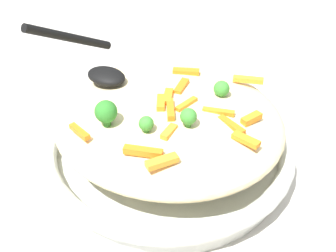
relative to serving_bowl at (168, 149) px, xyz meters
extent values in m
plane|color=beige|center=(0.00, 0.00, -0.03)|extent=(2.40, 2.40, 0.00)
cylinder|color=silver|center=(0.00, 0.00, -0.01)|extent=(0.31, 0.31, 0.03)
torus|color=silver|center=(0.00, 0.00, 0.01)|extent=(0.34, 0.34, 0.02)
torus|color=black|center=(0.00, 0.00, 0.02)|extent=(0.33, 0.33, 0.00)
ellipsoid|color=beige|center=(0.00, 0.00, 0.05)|extent=(0.30, 0.28, 0.06)
cube|color=orange|center=(-0.02, 0.07, 0.08)|extent=(0.04, 0.03, 0.01)
cube|color=orange|center=(0.00, 0.00, 0.09)|extent=(0.02, 0.03, 0.01)
cube|color=orange|center=(0.07, 0.01, 0.08)|extent=(0.04, 0.02, 0.01)
cube|color=orange|center=(0.02, -0.02, 0.08)|extent=(0.03, 0.04, 0.01)
cube|color=orange|center=(0.00, 0.03, 0.08)|extent=(0.02, 0.04, 0.01)
cube|color=orange|center=(0.03, 0.00, 0.08)|extent=(0.01, 0.04, 0.01)
cube|color=orange|center=(0.03, -0.10, 0.08)|extent=(0.04, 0.02, 0.01)
cube|color=orange|center=(0.04, -0.05, 0.08)|extent=(0.01, 0.03, 0.01)
cube|color=orange|center=(0.12, -0.02, 0.08)|extent=(0.03, 0.01, 0.01)
cube|color=orange|center=(0.06, 0.10, 0.08)|extent=(0.04, 0.02, 0.01)
cube|color=orange|center=(0.06, -0.10, 0.08)|extent=(0.03, 0.04, 0.01)
cube|color=orange|center=(0.00, -0.02, 0.09)|extent=(0.02, 0.03, 0.01)
cube|color=orange|center=(0.10, 0.02, 0.08)|extent=(0.02, 0.03, 0.01)
cube|color=orange|center=(0.09, 0.00, 0.08)|extent=(0.04, 0.02, 0.01)
cube|color=orange|center=(-0.05, -0.11, 0.08)|extent=(0.03, 0.02, 0.01)
cylinder|color=#296820|center=(-0.03, -0.08, 0.08)|extent=(0.01, 0.01, 0.01)
sphere|color=#2D7A28|center=(-0.03, -0.08, 0.10)|extent=(0.03, 0.03, 0.03)
cylinder|color=#377928|center=(0.05, -0.03, 0.08)|extent=(0.01, 0.01, 0.01)
sphere|color=#3D8E33|center=(0.05, -0.03, 0.09)|extent=(0.02, 0.02, 0.02)
cylinder|color=#377928|center=(0.01, -0.07, 0.08)|extent=(0.01, 0.01, 0.01)
sphere|color=#3D8E33|center=(0.01, -0.07, 0.09)|extent=(0.02, 0.02, 0.02)
cylinder|color=#377928|center=(0.05, 0.05, 0.08)|extent=(0.01, 0.01, 0.01)
sphere|color=#3D8E33|center=(0.05, 0.05, 0.09)|extent=(0.02, 0.02, 0.02)
ellipsoid|color=black|center=(-0.09, -0.01, 0.09)|extent=(0.06, 0.04, 0.02)
cylinder|color=black|center=(-0.16, 0.00, 0.12)|extent=(0.03, 0.14, 0.08)
camera|label=1|loc=(0.25, -0.38, 0.38)|focal=46.30mm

